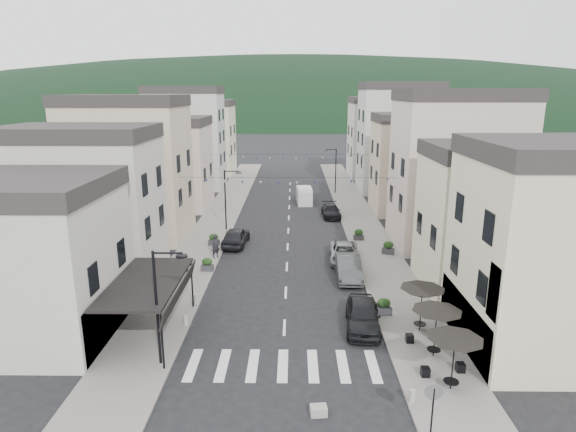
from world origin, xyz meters
The scene contains 30 objects.
ground centered at (0.00, 0.00, 0.00)m, with size 700.00×700.00×0.00m, color black.
sidewalk_left centered at (-7.50, 32.00, 0.06)m, with size 4.00×76.00×0.12m, color slate.
sidewalk_right centered at (7.50, 32.00, 0.06)m, with size 4.00×76.00×0.12m, color slate.
hill_backdrop centered at (0.00, 300.00, 0.00)m, with size 640.00×360.00×70.00m, color black.
bistro_building centered at (14.50, 4.00, 5.00)m, with size 10.00×8.00×10.00m, color beige.
boutique_awning centered at (-7.25, 5.00, 3.11)m, with size 3.77×7.50×3.28m.
buildings_row_left centered at (-14.50, 37.75, 6.12)m, with size 10.20×54.16×14.00m.
buildings_row_right centered at (14.50, 36.59, 6.32)m, with size 10.20×54.16×14.50m.
cafe_terrace centered at (7.70, 2.80, 2.36)m, with size 2.50×8.10×2.53m.
streetlamp_left_near centered at (-5.82, 2.00, 3.70)m, with size 1.70×0.56×6.00m.
streetlamp_left_far centered at (-5.82, 26.00, 3.70)m, with size 1.70×0.56×6.00m.
streetlamp_right_far centered at (5.82, 44.00, 3.70)m, with size 1.70×0.56×6.00m.
traffic_sign centered at (5.80, -3.50, 1.93)m, with size 0.70×0.07×2.70m.
bollards centered at (0.00, 5.50, 0.42)m, with size 11.66×10.26×0.60m.
bunting_near centered at (0.00, 22.00, 5.65)m, with size 19.00×0.28×0.62m.
bunting_far centered at (0.00, 38.00, 5.65)m, with size 19.00×0.28×0.62m.
parked_car_a centered at (4.51, 6.00, 0.81)m, with size 1.92×4.76×1.62m, color black.
parked_car_b centered at (4.54, 13.71, 0.81)m, with size 1.72×4.94×1.63m, color #37373A.
parked_car_c centered at (4.60, 17.38, 0.69)m, with size 2.30×4.99×1.39m, color gray.
parked_car_d centered at (4.60, 31.47, 0.66)m, with size 1.86×4.58×1.33m, color black.
parked_car_e centered at (-4.60, 21.34, 0.82)m, with size 1.93×4.80×1.64m, color black.
delivery_van centered at (1.80, 38.10, 1.01)m, with size 1.94×4.40×2.07m.
pedestrian_a centered at (-5.80, 17.71, 1.09)m, with size 0.71×0.46×1.94m, color black.
pedestrian_b centered at (-7.39, 13.57, 0.97)m, with size 0.83×0.65×1.71m, color black.
concrete_block_c centered at (1.60, -1.75, 0.20)m, with size 0.70×0.50×0.40m, color gray.
planter_la centered at (-6.00, 14.78, 0.61)m, with size 0.93×0.56×1.00m.
planter_lb centered at (-6.51, 21.03, 0.63)m, with size 0.98×0.61×1.05m.
planter_ra centered at (6.00, 7.55, 0.62)m, with size 1.01×0.69×1.03m.
planter_rb centered at (8.42, 18.84, 0.65)m, with size 1.10×0.86×1.08m.
planter_rc centered at (6.46, 22.74, 0.61)m, with size 0.92×0.52×1.01m.
Camera 1 is at (0.51, -19.33, 13.23)m, focal length 30.00 mm.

